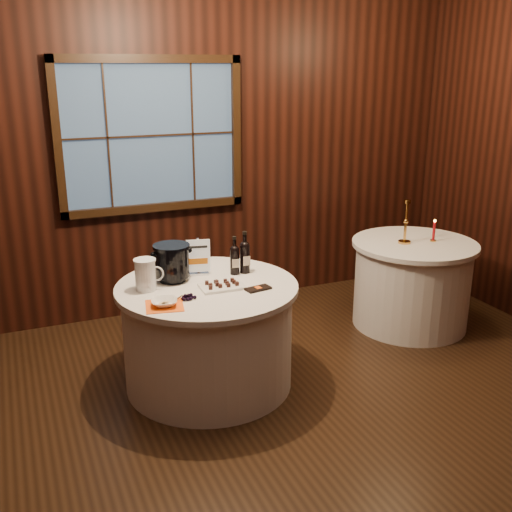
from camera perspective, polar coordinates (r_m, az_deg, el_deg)
name	(u,v)px	position (r m, az deg, el deg)	size (l,w,h in m)	color
ground	(264,461)	(3.74, 0.74, -18.93)	(6.00, 6.00, 0.00)	black
back_wall	(151,147)	(5.41, -9.96, 10.14)	(6.00, 0.10, 3.00)	black
main_table	(208,334)	(4.35, -4.57, -7.46)	(1.28, 1.28, 0.77)	silver
side_table	(412,283)	(5.49, 14.60, -2.53)	(1.08, 1.08, 0.77)	silver
sign_stand	(199,262)	(4.38, -5.49, -0.60)	(0.17, 0.11, 0.28)	silver
port_bottle_left	(235,258)	(4.36, -2.05, -0.18)	(0.07, 0.07, 0.29)	black
port_bottle_right	(245,255)	(4.39, -1.07, 0.11)	(0.07, 0.08, 0.31)	black
ice_bucket	(172,262)	(4.26, -8.01, -0.55)	(0.26, 0.26, 0.27)	black
chocolate_plate	(222,285)	(4.13, -3.26, -2.80)	(0.31, 0.21, 0.04)	white
chocolate_box	(258,289)	(4.09, 0.20, -3.12)	(0.18, 0.09, 0.01)	black
grape_bunch	(188,297)	(3.95, -6.47, -3.89)	(0.16, 0.06, 0.04)	black
glass_pitcher	(146,274)	(4.13, -10.46, -1.73)	(0.20, 0.15, 0.22)	white
orange_napkin	(164,306)	(3.87, -8.71, -4.70)	(0.24, 0.24, 0.00)	#F75C14
cracker_bowl	(164,302)	(3.86, -8.73, -4.39)	(0.17, 0.17, 0.04)	white
brass_candlestick	(405,228)	(5.28, 14.04, 2.64)	(0.11, 0.11, 0.38)	#C58D3D
red_candle	(434,233)	(5.41, 16.57, 2.14)	(0.05, 0.05, 0.20)	#C58D3D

